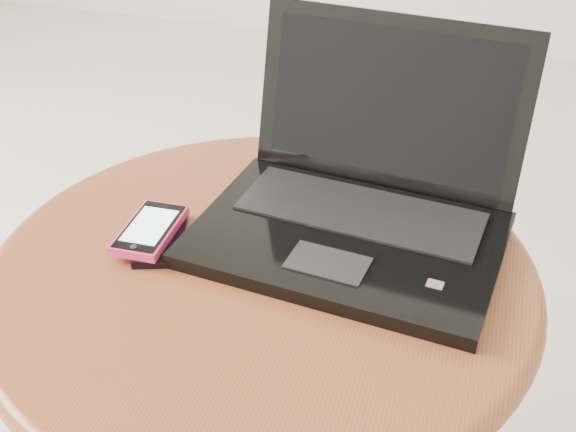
% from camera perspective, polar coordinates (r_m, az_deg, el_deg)
% --- Properties ---
extents(table, '(0.62, 0.62, 0.49)m').
position_cam_1_polar(table, '(0.89, -1.96, -8.98)').
color(table, '#511F10').
rests_on(table, ground).
extents(laptop, '(0.37, 0.33, 0.22)m').
position_cam_1_polar(laptop, '(0.85, 5.65, 1.45)').
color(laptop, black).
rests_on(laptop, table).
extents(phone_black, '(0.08, 0.12, 0.01)m').
position_cam_1_polar(phone_black, '(0.86, -9.90, -1.74)').
color(phone_black, black).
rests_on(phone_black, table).
extents(phone_pink, '(0.06, 0.11, 0.01)m').
position_cam_1_polar(phone_pink, '(0.85, -10.77, -1.06)').
color(phone_pink, '#E12B6A').
rests_on(phone_pink, phone_black).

